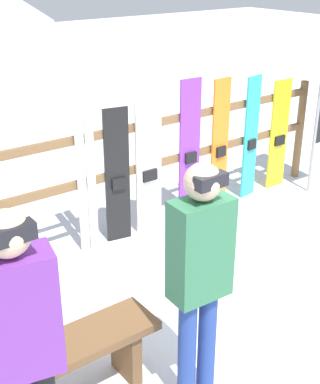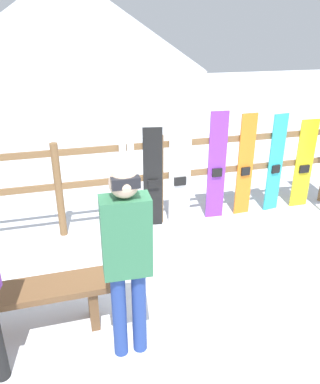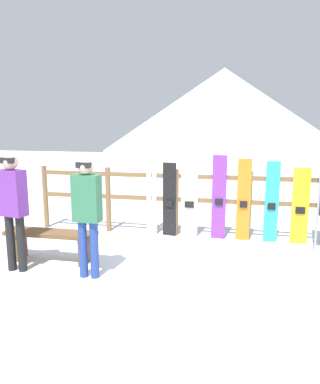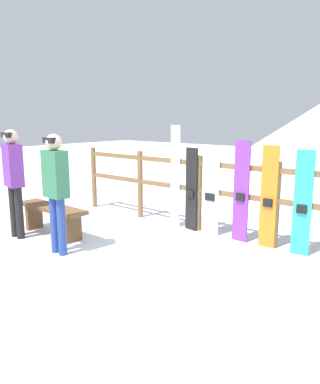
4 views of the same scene
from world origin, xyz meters
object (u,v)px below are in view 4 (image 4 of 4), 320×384
(bench, at_px, (52,213))
(snowboard_cyan, at_px, (303,204))
(snowboard_black_stripe, at_px, (191,190))
(snowboard_orange, at_px, (269,198))
(ski_pair_white, at_px, (175,177))
(snowboard_white, at_px, (211,193))
(person_plaid_green, at_px, (56,184))
(person_purple, at_px, (14,174))
(snowboard_purple, at_px, (241,192))

(bench, xyz_separation_m, snowboard_cyan, (3.46, 1.72, 0.37))
(snowboard_black_stripe, bearing_deg, snowboard_orange, 0.00)
(ski_pair_white, bearing_deg, snowboard_cyan, -0.09)
(snowboard_cyan, bearing_deg, bench, -153.64)
(snowboard_black_stripe, bearing_deg, ski_pair_white, 179.43)
(bench, relative_size, snowboard_white, 1.03)
(bench, bearing_deg, person_plaid_green, -28.82)
(snowboard_white, bearing_deg, snowboard_orange, 0.01)
(person_purple, bearing_deg, ski_pair_white, 54.15)
(bench, bearing_deg, snowboard_cyan, 26.36)
(ski_pair_white, xyz_separation_m, snowboard_purple, (1.29, -0.00, -0.11))
(bench, height_order, snowboard_purple, snowboard_purple)
(snowboard_white, distance_m, snowboard_orange, 1.00)
(person_plaid_green, height_order, snowboard_purple, person_plaid_green)
(snowboard_purple, relative_size, snowboard_orange, 1.04)
(person_plaid_green, height_order, ski_pair_white, ski_pair_white)
(snowboard_white, relative_size, snowboard_orange, 0.93)
(snowboard_black_stripe, bearing_deg, snowboard_purple, 0.01)
(snowboard_purple, bearing_deg, snowboard_cyan, -0.00)
(ski_pair_white, xyz_separation_m, snowboard_orange, (1.74, -0.00, -0.14))
(person_purple, xyz_separation_m, snowboard_black_stripe, (1.91, 2.15, -0.33))
(snowboard_orange, bearing_deg, person_purple, -146.82)
(person_purple, distance_m, snowboard_orange, 3.95)
(snowboard_black_stripe, bearing_deg, snowboard_white, -0.00)
(snowboard_orange, bearing_deg, bench, -149.94)
(ski_pair_white, bearing_deg, person_purple, -125.85)
(person_plaid_green, bearing_deg, bench, 151.18)
(snowboard_orange, bearing_deg, person_plaid_green, -134.84)
(bench, relative_size, ski_pair_white, 0.81)
(person_purple, xyz_separation_m, snowboard_cyan, (3.79, 2.15, -0.29))
(snowboard_black_stripe, xyz_separation_m, snowboard_orange, (1.39, 0.00, 0.05))
(bench, height_order, snowboard_white, snowboard_white)
(snowboard_black_stripe, relative_size, snowboard_cyan, 0.95)
(ski_pair_white, bearing_deg, snowboard_orange, -0.11)
(person_plaid_green, distance_m, ski_pair_white, 2.21)
(bench, height_order, person_purple, person_purple)
(snowboard_purple, height_order, snowboard_orange, snowboard_purple)
(person_purple, xyz_separation_m, snowboard_orange, (3.29, 2.15, -0.27))
(person_purple, bearing_deg, person_plaid_green, -0.47)
(ski_pair_white, height_order, snowboard_cyan, ski_pair_white)
(ski_pair_white, height_order, snowboard_white, ski_pair_white)
(bench, bearing_deg, snowboard_purple, 34.29)
(person_plaid_green, distance_m, snowboard_purple, 2.76)
(snowboard_black_stripe, distance_m, snowboard_cyan, 1.88)
(person_purple, relative_size, snowboard_purple, 1.10)
(person_purple, relative_size, snowboard_orange, 1.14)
(person_purple, xyz_separation_m, snowboard_purple, (2.85, 2.15, -0.25))
(snowboard_black_stripe, xyz_separation_m, snowboard_purple, (0.94, 0.00, 0.08))
(ski_pair_white, distance_m, snowboard_orange, 1.74)
(snowboard_orange, bearing_deg, ski_pair_white, 179.89)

